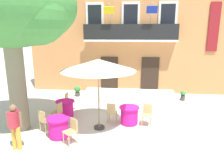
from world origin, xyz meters
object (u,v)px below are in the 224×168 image
cafe_chair_near_tree_1 (44,120)px  cafe_chair_middle_0 (147,113)px  cafe_chair_front_1 (58,111)px  ground_planter_left (77,90)px  cafe_chair_near_tree_0 (72,130)px  cafe_table_front (65,108)px  cafe_chair_front_0 (69,100)px  cafe_umbrella (98,65)px  cafe_chair_middle_1 (112,111)px  plane_tree (8,10)px  cafe_table_near_tree (59,127)px  pedestrian_near_entrance (15,125)px  cafe_table_middle (129,115)px  ground_planter_right (183,95)px

cafe_chair_near_tree_1 → cafe_chair_middle_0: bearing=15.5°
cafe_chair_middle_0 → cafe_chair_front_1: same height
cafe_chair_middle_0 → ground_planter_left: size_ratio=1.41×
cafe_chair_near_tree_0 → cafe_table_front: (-1.04, 2.39, -0.14)m
cafe_chair_front_0 → cafe_chair_front_1: (-0.02, -1.50, 0.00)m
cafe_table_front → ground_planter_left: (-0.31, 3.21, -0.03)m
cafe_chair_middle_0 → cafe_umbrella: size_ratio=0.31×
cafe_chair_near_tree_1 → cafe_chair_middle_1: same height
cafe_chair_near_tree_0 → cafe_chair_middle_1: bearing=57.8°
plane_tree → cafe_umbrella: (3.23, 0.33, -1.99)m
cafe_table_near_tree → cafe_table_front: same height
pedestrian_near_entrance → cafe_chair_near_tree_0: bearing=19.0°
cafe_table_middle → cafe_umbrella: size_ratio=0.30×
cafe_table_near_tree → cafe_table_middle: 2.98m
plane_tree → ground_planter_left: size_ratio=9.64×
ground_planter_right → pedestrian_near_entrance: bearing=-137.7°
ground_planter_left → ground_planter_right: size_ratio=1.12×
plane_tree → pedestrian_near_entrance: size_ratio=3.90×
cafe_chair_near_tree_1 → cafe_table_front: (0.28, 1.66, -0.14)m
ground_planter_right → cafe_chair_front_1: bearing=-147.7°
cafe_chair_near_tree_1 → cafe_chair_middle_1: (2.51, 1.17, 0.00)m
plane_tree → cafe_table_front: plane_tree is taller
cafe_table_middle → cafe_umbrella: (-1.20, -0.59, 2.22)m
cafe_chair_middle_1 → cafe_chair_middle_0: bearing=-1.9°
cafe_umbrella → ground_planter_left: cafe_umbrella is taller
cafe_table_near_tree → cafe_chair_near_tree_0: 0.77m
cafe_table_near_tree → cafe_umbrella: cafe_umbrella is taller
cafe_table_middle → cafe_chair_front_1: cafe_chair_front_1 is taller
cafe_table_front → cafe_chair_front_0: (-0.06, 0.75, 0.14)m
cafe_chair_front_1 → cafe_chair_near_tree_1: bearing=-102.7°
ground_planter_left → cafe_table_front: bearing=-84.5°
cafe_chair_middle_1 → plane_tree: bearing=-166.0°
cafe_chair_front_1 → ground_planter_left: (-0.24, 3.96, -0.17)m
cafe_chair_near_tree_0 → cafe_chair_near_tree_1: same height
plane_tree → cafe_chair_near_tree_0: plane_tree is taller
cafe_chair_near_tree_0 → cafe_table_middle: bearing=44.3°
plane_tree → ground_planter_left: (1.14, 4.62, -4.24)m
cafe_chair_near_tree_0 → ground_planter_left: bearing=103.6°
cafe_chair_front_0 → ground_planter_left: bearing=95.9°
cafe_chair_near_tree_1 → cafe_chair_middle_1: 2.77m
cafe_chair_middle_1 → ground_planter_left: 4.49m
cafe_table_front → cafe_umbrella: (1.78, -1.08, 2.22)m
cafe_table_near_tree → ground_planter_left: size_ratio=1.34×
cafe_umbrella → plane_tree: bearing=-174.2°
cafe_table_near_tree → cafe_chair_middle_1: 2.36m
cafe_chair_middle_0 → cafe_chair_near_tree_0: bearing=-145.7°
plane_tree → cafe_table_middle: size_ratio=7.20×
plane_tree → cafe_chair_near_tree_0: 4.87m
cafe_table_near_tree → ground_planter_left: bearing=97.9°
plane_tree → pedestrian_near_entrance: plane_tree is taller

